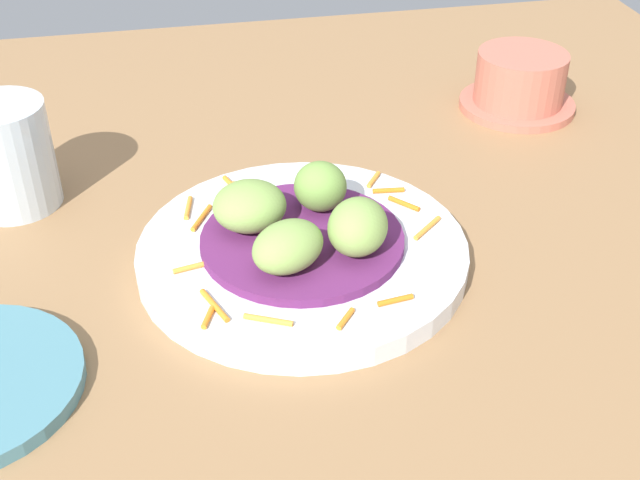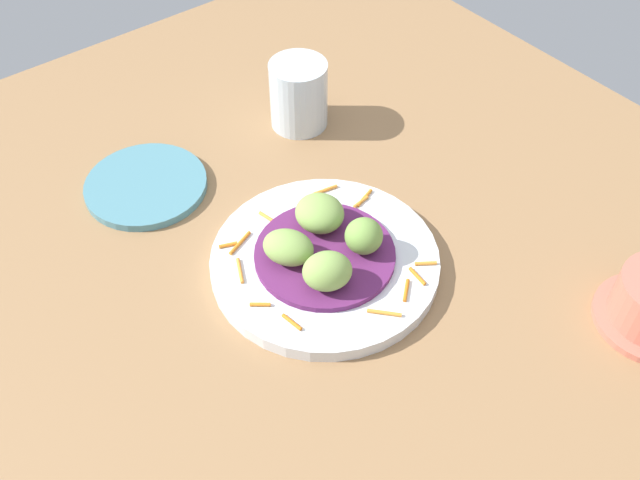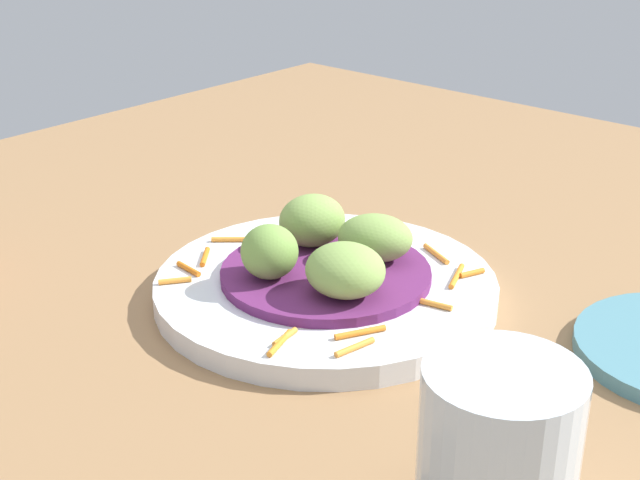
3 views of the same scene
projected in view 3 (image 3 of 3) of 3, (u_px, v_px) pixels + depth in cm
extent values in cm
cube|color=#936D47|center=(365.00, 305.00, 67.46)|extent=(110.00, 110.00, 2.00)
cylinder|color=silver|center=(326.00, 288.00, 65.98)|extent=(25.09, 25.09, 1.64)
cylinder|color=#60235B|center=(326.00, 273.00, 65.50)|extent=(15.39, 15.39, 0.74)
cylinder|color=orange|center=(205.00, 257.00, 68.54)|extent=(2.47, 2.17, 0.40)
cylinder|color=orange|center=(175.00, 281.00, 64.78)|extent=(2.17, 1.69, 0.40)
cylinder|color=orange|center=(432.00, 304.00, 61.54)|extent=(1.01, 2.92, 0.40)
cylinder|color=orange|center=(280.00, 343.00, 56.65)|extent=(3.06, 1.38, 0.40)
cylinder|color=orange|center=(345.00, 225.00, 74.18)|extent=(0.76, 2.62, 0.40)
cylinder|color=orange|center=(285.00, 337.00, 57.34)|extent=(2.33, 0.71, 0.40)
cylinder|color=orange|center=(436.00, 254.00, 69.03)|extent=(1.83, 3.24, 0.40)
cylinder|color=orange|center=(457.00, 276.00, 65.46)|extent=(3.64, 1.75, 0.40)
cylinder|color=orange|center=(355.00, 347.00, 56.18)|extent=(3.05, 0.95, 0.40)
cylinder|color=orange|center=(234.00, 239.00, 71.58)|extent=(2.66, 2.89, 0.40)
cylinder|color=orange|center=(391.00, 233.00, 72.73)|extent=(1.92, 1.65, 0.40)
cylinder|color=orange|center=(360.00, 332.00, 57.89)|extent=(3.30, 1.98, 0.40)
cylinder|color=orange|center=(472.00, 273.00, 65.94)|extent=(2.05, 1.13, 0.40)
cylinder|color=orange|center=(189.00, 269.00, 66.59)|extent=(0.68, 2.66, 0.40)
ellipsoid|color=#84A851|center=(380.00, 239.00, 65.84)|extent=(6.52, 6.95, 3.51)
ellipsoid|color=#84A851|center=(308.00, 222.00, 68.18)|extent=(6.57, 6.21, 4.05)
ellipsoid|color=#759E47|center=(270.00, 252.00, 63.37)|extent=(5.64, 5.62, 3.91)
ellipsoid|color=#84A851|center=(345.00, 270.00, 60.98)|extent=(5.80, 6.04, 3.61)
cylinder|color=silver|center=(498.00, 454.00, 41.99)|extent=(7.57, 7.57, 9.06)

